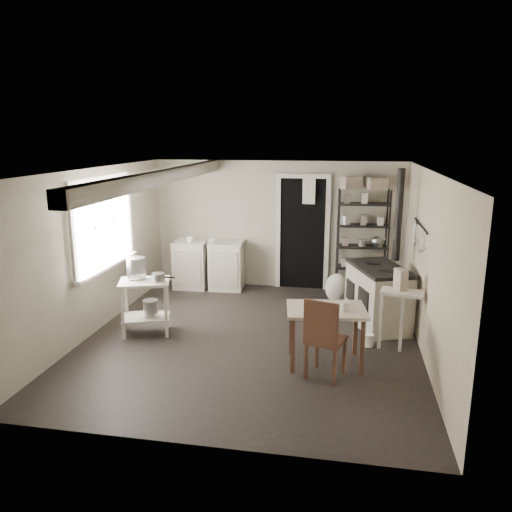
% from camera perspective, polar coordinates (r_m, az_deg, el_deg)
% --- Properties ---
extents(floor, '(5.00, 5.00, 0.00)m').
position_cam_1_polar(floor, '(7.00, -0.45, -9.37)').
color(floor, black).
rests_on(floor, ground).
extents(ceiling, '(5.00, 5.00, 0.00)m').
position_cam_1_polar(ceiling, '(6.45, -0.49, 9.78)').
color(ceiling, silver).
rests_on(ceiling, wall_back).
extents(wall_back, '(4.50, 0.02, 2.30)m').
position_cam_1_polar(wall_back, '(9.05, 2.51, 3.55)').
color(wall_back, '#B5AE9A').
rests_on(wall_back, ground).
extents(wall_front, '(4.50, 0.02, 2.30)m').
position_cam_1_polar(wall_front, '(4.31, -6.77, -8.02)').
color(wall_front, '#B5AE9A').
rests_on(wall_front, ground).
extents(wall_left, '(0.02, 5.00, 2.30)m').
position_cam_1_polar(wall_left, '(7.38, -17.89, 0.58)').
color(wall_left, '#B5AE9A').
rests_on(wall_left, ground).
extents(wall_right, '(0.02, 5.00, 2.30)m').
position_cam_1_polar(wall_right, '(6.60, 19.09, -1.01)').
color(wall_right, '#B5AE9A').
rests_on(wall_right, ground).
extents(window, '(0.12, 1.76, 1.28)m').
position_cam_1_polar(window, '(7.47, -17.17, 3.53)').
color(window, silver).
rests_on(window, wall_left).
extents(doorway, '(0.96, 0.10, 2.08)m').
position_cam_1_polar(doorway, '(9.00, 5.32, 2.47)').
color(doorway, silver).
rests_on(doorway, ground).
extents(ceiling_beam, '(0.18, 5.00, 0.18)m').
position_cam_1_polar(ceiling_beam, '(6.79, -10.60, 8.90)').
color(ceiling_beam, silver).
rests_on(ceiling_beam, ceiling).
extents(wallpaper_panel, '(0.01, 5.00, 2.30)m').
position_cam_1_polar(wallpaper_panel, '(6.60, 19.01, -1.01)').
color(wallpaper_panel, beige).
rests_on(wallpaper_panel, wall_right).
extents(utensil_rail, '(0.06, 1.20, 0.44)m').
position_cam_1_polar(utensil_rail, '(7.09, 18.17, 3.35)').
color(utensil_rail, '#BBBABD').
rests_on(utensil_rail, wall_right).
extents(prep_table, '(0.79, 0.66, 0.77)m').
position_cam_1_polar(prep_table, '(7.19, -12.50, -5.64)').
color(prep_table, silver).
rests_on(prep_table, ground).
extents(stockpot, '(0.34, 0.34, 0.28)m').
position_cam_1_polar(stockpot, '(7.14, -13.52, -1.30)').
color(stockpot, '#BBBABD').
rests_on(stockpot, prep_table).
extents(saucepan, '(0.20, 0.20, 0.10)m').
position_cam_1_polar(saucepan, '(6.96, -11.10, -2.34)').
color(saucepan, '#BBBABD').
rests_on(saucepan, prep_table).
extents(bucket, '(0.26, 0.26, 0.23)m').
position_cam_1_polar(bucket, '(7.16, -11.94, -5.81)').
color(bucket, '#BBBABD').
rests_on(bucket, prep_table).
extents(base_cabinets, '(1.35, 0.64, 0.87)m').
position_cam_1_polar(base_cabinets, '(9.13, -5.42, -0.84)').
color(base_cabinets, beige).
rests_on(base_cabinets, ground).
extents(mixing_bowl, '(0.33, 0.33, 0.07)m').
position_cam_1_polar(mixing_bowl, '(8.95, -5.19, 2.12)').
color(mixing_bowl, white).
rests_on(mixing_bowl, base_cabinets).
extents(counter_cup, '(0.15, 0.15, 0.10)m').
position_cam_1_polar(counter_cup, '(8.98, -7.55, 2.21)').
color(counter_cup, white).
rests_on(counter_cup, base_cabinets).
extents(shelf_rack, '(0.90, 0.40, 1.85)m').
position_cam_1_polar(shelf_rack, '(8.82, 12.04, 1.67)').
color(shelf_rack, black).
rests_on(shelf_rack, ground).
extents(shelf_jar, '(0.12, 0.12, 0.20)m').
position_cam_1_polar(shelf_jar, '(8.74, 9.83, 4.49)').
color(shelf_jar, white).
rests_on(shelf_jar, shelf_rack).
extents(storage_box_a, '(0.38, 0.36, 0.20)m').
position_cam_1_polar(storage_box_a, '(8.70, 10.83, 8.63)').
color(storage_box_a, beige).
rests_on(storage_box_a, shelf_rack).
extents(storage_box_b, '(0.37, 0.35, 0.20)m').
position_cam_1_polar(storage_box_b, '(8.66, 13.67, 8.33)').
color(storage_box_b, beige).
rests_on(storage_box_b, shelf_rack).
extents(stove, '(0.98, 1.28, 0.89)m').
position_cam_1_polar(stove, '(7.52, 13.79, -4.54)').
color(stove, beige).
rests_on(stove, ground).
extents(stovepipe, '(0.13, 0.13, 1.37)m').
position_cam_1_polar(stovepipe, '(7.66, 15.99, 4.52)').
color(stovepipe, black).
rests_on(stovepipe, stove).
extents(side_ledge, '(0.58, 0.40, 0.82)m').
position_cam_1_polar(side_ledge, '(6.70, 16.16, -7.04)').
color(side_ledge, silver).
rests_on(side_ledge, ground).
extents(oats_box, '(0.17, 0.21, 0.27)m').
position_cam_1_polar(oats_box, '(6.57, 16.24, -2.13)').
color(oats_box, beige).
rests_on(oats_box, side_ledge).
extents(work_table, '(1.02, 0.78, 0.71)m').
position_cam_1_polar(work_table, '(6.19, 7.94, -8.85)').
color(work_table, beige).
rests_on(work_table, ground).
extents(table_cup, '(0.14, 0.14, 0.10)m').
position_cam_1_polar(table_cup, '(5.98, 10.12, -5.36)').
color(table_cup, white).
rests_on(table_cup, work_table).
extents(chair, '(0.51, 0.52, 0.97)m').
position_cam_1_polar(chair, '(5.84, 8.01, -9.15)').
color(chair, '#513022').
rests_on(chair, ground).
extents(flour_sack, '(0.51, 0.47, 0.49)m').
position_cam_1_polar(flour_sack, '(8.47, 9.28, -3.66)').
color(flour_sack, silver).
rests_on(flour_sack, ground).
extents(floor_crock, '(0.13, 0.13, 0.16)m').
position_cam_1_polar(floor_crock, '(6.89, 12.73, -9.41)').
color(floor_crock, white).
rests_on(floor_crock, ground).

